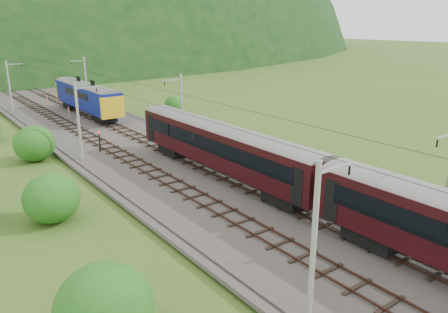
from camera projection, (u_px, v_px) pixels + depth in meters
ground at (382, 278)px, 25.17m from camera, size 600.00×600.00×0.00m
railbed at (266, 216)px, 32.77m from camera, size 14.00×220.00×0.30m
track_left at (241, 222)px, 31.33m from camera, size 2.40×220.00×0.27m
track_right at (289, 206)px, 34.08m from camera, size 2.40×220.00×0.27m
catenary_left at (79, 120)px, 44.81m from camera, size 2.54×192.28×8.00m
catenary_right at (181, 106)px, 51.81m from camera, size 2.54×192.28×8.00m
overhead_wires at (269, 126)px, 30.72m from camera, size 4.83×198.00×0.03m
hazard_post_near at (69, 112)px, 65.61m from camera, size 0.17×0.17×1.61m
hazard_post_far at (47, 99)px, 77.16m from camera, size 0.16×0.16×1.48m
signal at (99, 140)px, 48.16m from camera, size 0.25×0.25×2.27m
vegetation_left at (23, 190)px, 32.05m from camera, size 12.59×144.93×5.76m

